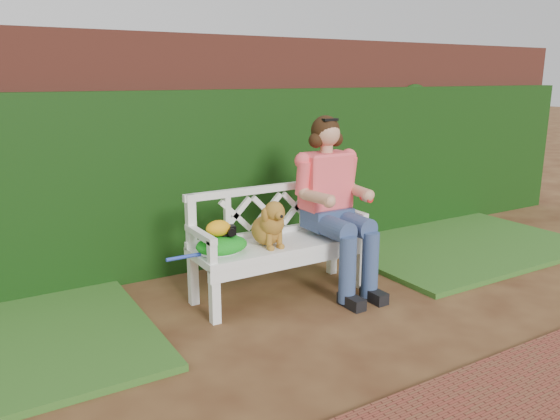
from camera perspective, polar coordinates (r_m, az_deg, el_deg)
ground at (r=4.20m, az=4.33°, el=-11.94°), size 60.00×60.00×0.00m
brick_wall at (r=5.49m, az=-7.08°, el=6.15°), size 10.00×0.30×2.20m
ivy_hedge at (r=5.33m, az=-6.03°, el=3.23°), size 10.00×0.18×1.70m
grass_right at (r=6.34m, az=17.45°, el=-3.29°), size 2.60×2.00×0.05m
garden_bench at (r=4.64m, az=0.00°, el=-6.13°), size 1.58×0.60×0.48m
seated_woman at (r=4.73m, az=5.15°, el=0.82°), size 0.86×1.00×1.52m
dog at (r=4.40m, az=-1.21°, el=-1.28°), size 0.34×0.41×0.39m
tennis_racket at (r=4.29m, az=-6.69°, el=-4.31°), size 0.65×0.31×0.03m
green_bag at (r=4.26m, az=-6.11°, el=-3.61°), size 0.42×0.33×0.14m
camera_item at (r=4.26m, az=-5.45°, el=-2.12°), size 0.12×0.10×0.07m
baseball_glove at (r=4.22m, az=-6.46°, el=-1.91°), size 0.24×0.20×0.13m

